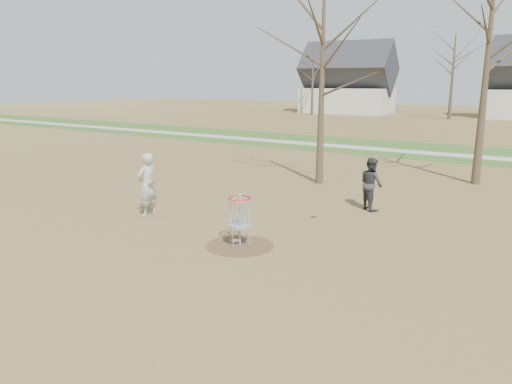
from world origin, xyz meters
TOP-DOWN VIEW (x-y plane):
  - ground at (0.00, 0.00)m, footprint 160.00×160.00m
  - green_band at (0.00, 21.00)m, footprint 160.00×8.00m
  - footpath at (0.00, 20.00)m, footprint 160.00×1.50m
  - dirt_circle at (0.00, 0.00)m, footprint 1.80×1.80m
  - player_standing at (-4.18, 0.81)m, footprint 0.51×0.75m
  - player_throwing at (1.42, 5.49)m, footprint 1.08×1.05m
  - disc_grounded at (-0.30, 0.23)m, footprint 0.22×0.22m
  - discs_in_play at (-1.37, 1.96)m, footprint 4.92×2.67m
  - disc_golf_basket at (0.00, 0.00)m, footprint 0.64×0.64m

SIDE VIEW (x-z plane):
  - ground at x=0.00m, z-range 0.00..0.00m
  - green_band at x=0.00m, z-range 0.00..0.01m
  - dirt_circle at x=0.00m, z-range 0.00..0.01m
  - footpath at x=0.00m, z-range 0.01..0.02m
  - disc_grounded at x=-0.30m, z-range 0.01..0.03m
  - player_throwing at x=1.42m, z-range 0.00..1.76m
  - disc_golf_basket at x=0.00m, z-range 0.24..1.59m
  - player_standing at x=-4.18m, z-range 0.00..2.01m
  - discs_in_play at x=-1.37m, z-range 0.83..1.29m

